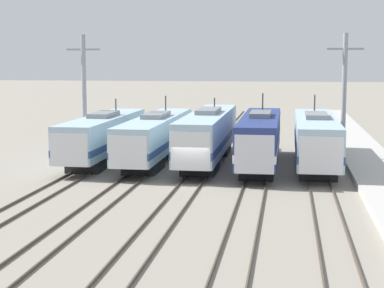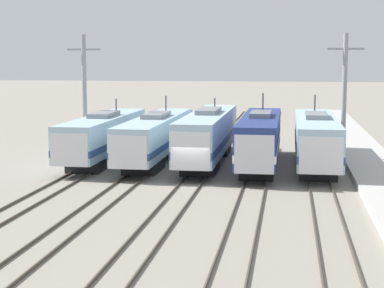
{
  "view_description": "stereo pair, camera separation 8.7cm",
  "coord_description": "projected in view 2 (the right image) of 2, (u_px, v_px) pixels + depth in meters",
  "views": [
    {
      "loc": [
        6.31,
        -41.6,
        8.24
      ],
      "look_at": [
        -0.22,
        1.74,
        2.44
      ],
      "focal_mm": 60.0,
      "sensor_mm": 36.0,
      "label": 1
    },
    {
      "loc": [
        6.39,
        -41.59,
        8.24
      ],
      "look_at": [
        -0.22,
        1.74,
        2.44
      ],
      "focal_mm": 60.0,
      "sensor_mm": 36.0,
      "label": 2
    }
  ],
  "objects": [
    {
      "name": "rail_pair_far_right",
      "position": [
        320.0,
        186.0,
        41.52
      ],
      "size": [
        1.5,
        120.0,
        0.15
      ],
      "color": "#4C4238",
      "rests_on": "ground_plane"
    },
    {
      "name": "catenary_tower_right",
      "position": [
        344.0,
        97.0,
        50.62
      ],
      "size": [
        2.85,
        0.39,
        10.28
      ],
      "color": "gray",
      "rests_on": "ground_plane"
    },
    {
      "name": "locomotive_center_left",
      "position": [
        155.0,
        137.0,
        51.23
      ],
      "size": [
        2.9,
        18.72,
        5.11
      ],
      "color": "#232326",
      "rests_on": "ground_plane"
    },
    {
      "name": "rail_pair_center",
      "position": [
        191.0,
        182.0,
        42.78
      ],
      "size": [
        1.51,
        120.0,
        0.15
      ],
      "color": "#4C4238",
      "rests_on": "ground_plane"
    },
    {
      "name": "catenary_tower_left",
      "position": [
        84.0,
        94.0,
        53.81
      ],
      "size": [
        2.85,
        0.39,
        10.28
      ],
      "color": "gray",
      "rests_on": "ground_plane"
    },
    {
      "name": "rail_pair_far_left",
      "position": [
        70.0,
        179.0,
        44.05
      ],
      "size": [
        1.5,
        120.0,
        0.15
      ],
      "color": "#4C4238",
      "rests_on": "ground_plane"
    },
    {
      "name": "locomotive_far_right",
      "position": [
        316.0,
        140.0,
        48.55
      ],
      "size": [
        3.07,
        17.26,
        5.37
      ],
      "color": "#232326",
      "rests_on": "ground_plane"
    },
    {
      "name": "locomotive_center",
      "position": [
        208.0,
        135.0,
        50.94
      ],
      "size": [
        2.92,
        19.1,
        4.95
      ],
      "color": "#232326",
      "rests_on": "ground_plane"
    },
    {
      "name": "rail_pair_center_left",
      "position": [
        130.0,
        181.0,
        43.41
      ],
      "size": [
        1.51,
        120.0,
        0.15
      ],
      "color": "#4C4238",
      "rests_on": "ground_plane"
    },
    {
      "name": "locomotive_far_left",
      "position": [
        103.0,
        137.0,
        51.55
      ],
      "size": [
        2.95,
        16.97,
        4.87
      ],
      "color": "#232326",
      "rests_on": "ground_plane"
    },
    {
      "name": "ground_plane",
      "position": [
        191.0,
        184.0,
        42.79
      ],
      "size": [
        400.0,
        400.0,
        0.0
      ],
      "primitive_type": "plane",
      "color": "gray"
    },
    {
      "name": "rail_pair_center_right",
      "position": [
        255.0,
        184.0,
        42.15
      ],
      "size": [
        1.51,
        120.0,
        0.15
      ],
      "color": "#4C4238",
      "rests_on": "ground_plane"
    },
    {
      "name": "locomotive_center_right",
      "position": [
        260.0,
        139.0,
        48.82
      ],
      "size": [
        2.81,
        17.12,
        5.48
      ],
      "color": "black",
      "rests_on": "ground_plane"
    }
  ]
}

